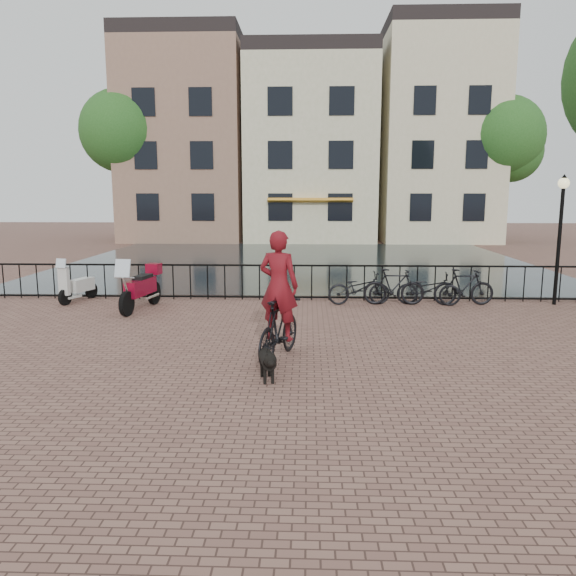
{
  "coord_description": "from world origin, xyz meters",
  "views": [
    {
      "loc": [
        0.39,
        -7.86,
        3.05
      ],
      "look_at": [
        0.0,
        3.0,
        1.2
      ],
      "focal_mm": 35.0,
      "sensor_mm": 36.0,
      "label": 1
    }
  ],
  "objects_px": {
    "dog": "(267,363)",
    "scooter": "(78,278)",
    "cyclist": "(279,304)",
    "motorcycle": "(140,282)",
    "lamp_post": "(561,218)"
  },
  "relations": [
    {
      "from": "dog",
      "to": "scooter",
      "type": "relative_size",
      "value": 0.6
    },
    {
      "from": "cyclist",
      "to": "dog",
      "type": "xyz_separation_m",
      "value": [
        -0.13,
        -1.13,
        -0.78
      ]
    },
    {
      "from": "dog",
      "to": "motorcycle",
      "type": "distance_m",
      "value": 6.64
    },
    {
      "from": "dog",
      "to": "motorcycle",
      "type": "height_order",
      "value": "motorcycle"
    },
    {
      "from": "cyclist",
      "to": "dog",
      "type": "height_order",
      "value": "cyclist"
    },
    {
      "from": "lamp_post",
      "to": "scooter",
      "type": "height_order",
      "value": "lamp_post"
    },
    {
      "from": "cyclist",
      "to": "motorcycle",
      "type": "relative_size",
      "value": 1.32
    },
    {
      "from": "motorcycle",
      "to": "lamp_post",
      "type": "bearing_deg",
      "value": 15.46
    },
    {
      "from": "lamp_post",
      "to": "motorcycle",
      "type": "bearing_deg",
      "value": -174.27
    },
    {
      "from": "dog",
      "to": "scooter",
      "type": "height_order",
      "value": "scooter"
    },
    {
      "from": "cyclist",
      "to": "lamp_post",
      "type": "bearing_deg",
      "value": -125.6
    },
    {
      "from": "lamp_post",
      "to": "scooter",
      "type": "bearing_deg",
      "value": -179.77
    },
    {
      "from": "lamp_post",
      "to": "motorcycle",
      "type": "xyz_separation_m",
      "value": [
        -11.19,
        -1.12,
        -1.64
      ]
    },
    {
      "from": "lamp_post",
      "to": "motorcycle",
      "type": "height_order",
      "value": "lamp_post"
    },
    {
      "from": "dog",
      "to": "lamp_post",
      "type": "bearing_deg",
      "value": 29.44
    }
  ]
}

